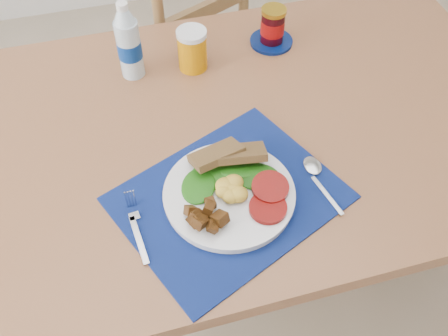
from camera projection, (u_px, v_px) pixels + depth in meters
name	position (u px, v px, depth m)	size (l,w,h in m)	color
ground	(259.00, 322.00, 1.65)	(4.00, 4.00, 0.00)	gray
table	(249.00, 145.00, 1.26)	(1.40, 0.90, 0.75)	brown
chair_far	(187.00, 30.00, 1.75)	(0.53, 0.52, 1.08)	brown
placemat	(229.00, 198.00, 1.05)	(0.44, 0.34, 0.00)	black
breakfast_plate	(227.00, 194.00, 1.03)	(0.27, 0.27, 0.07)	silver
fork	(136.00, 225.00, 1.00)	(0.03, 0.16, 0.00)	#B2B5BA
spoon	(317.00, 176.00, 1.08)	(0.04, 0.16, 0.00)	#B2B5BA
water_bottle	(129.00, 44.00, 1.23)	(0.06, 0.06, 0.21)	#ADBFCC
juice_glass	(192.00, 51.00, 1.28)	(0.08, 0.08, 0.10)	#C57A05
jam_on_saucer	(272.00, 28.00, 1.35)	(0.12, 0.12, 0.11)	#04164D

